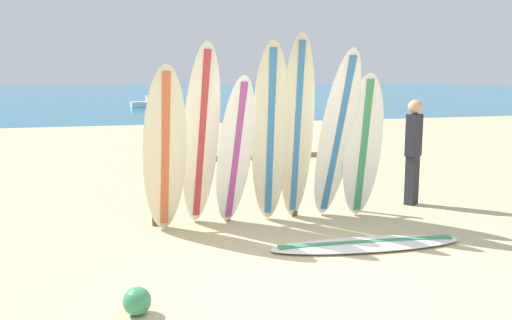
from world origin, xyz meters
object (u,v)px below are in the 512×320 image
at_px(surfboard_leaning_far_right, 363,147).
at_px(beach_ball, 137,301).
at_px(surfboard_leaning_center_left, 235,152).
at_px(surfboard_leaning_center_right, 297,130).
at_px(small_boat_offshore, 155,103).
at_px(surfboard_rack, 262,173).
at_px(surfboard_leaning_far_left, 165,150).
at_px(surfboard_lying_on_sand, 367,244).
at_px(surfboard_leaning_center, 270,134).
at_px(surfboard_leaning_left, 201,137).
at_px(beachgoer_standing, 413,147).
at_px(surfboard_leaning_right, 337,136).

bearing_deg(surfboard_leaning_far_right, beach_ball, -144.07).
height_order(surfboard_leaning_center_left, surfboard_leaning_center_right, surfboard_leaning_center_right).
bearing_deg(small_boat_offshore, surfboard_rack, -92.01).
xyz_separation_m(surfboard_leaning_far_left, surfboard_lying_on_sand, (2.27, -1.23, -1.07)).
xyz_separation_m(surfboard_leaning_far_left, surfboard_leaning_far_right, (2.79, -0.00, -0.05)).
relative_size(surfboard_leaning_center, beach_ball, 10.09).
bearing_deg(surfboard_leaning_far_right, surfboard_lying_on_sand, -113.18).
bearing_deg(surfboard_leaning_center_left, surfboard_rack, 35.56).
bearing_deg(surfboard_leaning_center, surfboard_rack, 93.27).
height_order(surfboard_leaning_center_left, surfboard_leaning_far_right, surfboard_leaning_far_right).
bearing_deg(surfboard_lying_on_sand, surfboard_leaning_left, 141.87).
relative_size(surfboard_leaning_center, surfboard_lying_on_sand, 1.04).
distance_m(surfboard_rack, surfboard_lying_on_sand, 1.95).
relative_size(surfboard_leaning_center_left, surfboard_leaning_center, 0.82).
relative_size(surfboard_rack, surfboard_leaning_far_left, 1.43).
xyz_separation_m(surfboard_leaning_far_left, surfboard_leaning_center, (1.43, 0.05, 0.16)).
relative_size(surfboard_rack, surfboard_leaning_far_right, 1.50).
xyz_separation_m(small_boat_offshore, beach_ball, (-2.89, -30.04, -0.13)).
distance_m(surfboard_rack, beachgoer_standing, 2.57).
distance_m(surfboard_leaning_center_right, small_boat_offshore, 27.55).
bearing_deg(surfboard_rack, surfboard_leaning_center_left, -144.44).
distance_m(surfboard_leaning_right, surfboard_lying_on_sand, 1.69).
relative_size(surfboard_rack, small_boat_offshore, 1.04).
bearing_deg(surfboard_rack, surfboard_leaning_far_right, -16.47).
bearing_deg(surfboard_leaning_far_right, surfboard_leaning_left, 176.06).
xyz_separation_m(surfboard_rack, surfboard_leaning_left, (-0.91, -0.25, 0.58)).
bearing_deg(surfboard_leaning_far_right, surfboard_rack, 163.53).
xyz_separation_m(surfboard_leaning_left, surfboard_lying_on_sand, (1.77, -1.39, -1.21)).
relative_size(surfboard_leaning_right, small_boat_offshore, 0.80).
bearing_deg(surfboard_leaning_center_left, surfboard_leaning_far_right, -2.30).
distance_m(surfboard_leaning_center, surfboard_leaning_far_right, 1.38).
xyz_separation_m(surfboard_leaning_right, surfboard_lying_on_sand, (-0.11, -1.21, -1.18)).
bearing_deg(surfboard_leaning_center, surfboard_leaning_center_right, 7.60).
relative_size(surfboard_leaning_center, beachgoer_standing, 1.50).
bearing_deg(surfboard_leaning_center_left, beachgoer_standing, 9.45).
xyz_separation_m(surfboard_leaning_center, surfboard_leaning_right, (0.94, -0.08, -0.05)).
bearing_deg(surfboard_lying_on_sand, beachgoer_standing, 46.83).
bearing_deg(surfboard_lying_on_sand, surfboard_leaning_right, 84.72).
relative_size(surfboard_leaning_center_right, beachgoer_standing, 1.56).
height_order(surfboard_rack, surfboard_leaning_far_right, surfboard_leaning_far_right).
bearing_deg(surfboard_leaning_center_left, small_boat_offshore, 87.05).
height_order(surfboard_leaning_far_right, beachgoer_standing, surfboard_leaning_far_right).
distance_m(surfboard_leaning_center_right, beachgoer_standing, 2.21).
relative_size(surfboard_leaning_far_left, beachgoer_standing, 1.31).
bearing_deg(surfboard_leaning_far_right, surfboard_leaning_center_right, 173.54).
bearing_deg(surfboard_rack, surfboard_leaning_right, -24.04).
xyz_separation_m(surfboard_rack, small_boat_offshore, (0.95, 27.23, -0.41)).
xyz_separation_m(beachgoer_standing, beach_ball, (-4.49, -2.98, -0.80)).
xyz_separation_m(surfboard_leaning_left, beach_ball, (-1.02, -2.56, -1.12)).
xyz_separation_m(surfboard_leaning_left, surfboard_leaning_center, (0.93, -0.10, 0.01)).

